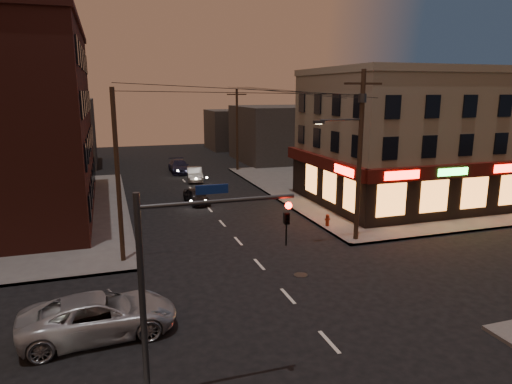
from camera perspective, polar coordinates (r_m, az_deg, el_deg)
name	(u,v)px	position (r m, az deg, el deg)	size (l,w,h in m)	color
ground	(288,296)	(20.91, 4.00, -12.86)	(120.00, 120.00, 0.00)	black
sidewalk_ne	(388,186)	(45.22, 16.16, 0.73)	(24.00, 28.00, 0.15)	#514F4C
pizza_building	(410,137)	(38.77, 18.71, 6.55)	(15.85, 12.85, 10.50)	gray
bg_building_ne_a	(278,134)	(59.63, 2.76, 7.30)	(10.00, 12.00, 7.00)	#3F3D3A
bg_building_nw	(55,133)	(59.93, -23.84, 6.76)	(9.00, 10.00, 8.00)	#3F3D3A
bg_building_ne_b	(234,129)	(72.31, -2.75, 7.83)	(8.00, 8.00, 6.00)	#3F3D3A
utility_pole_main	(358,147)	(27.29, 12.68, 5.52)	(4.20, 0.44, 10.00)	#382619
utility_pole_far	(237,130)	(51.58, -2.38, 7.76)	(0.26, 0.26, 9.00)	#382619
utility_pole_west	(118,177)	(24.34, -16.89, 1.80)	(0.24, 0.24, 9.00)	#382619
traffic_signal	(179,269)	(12.89, -9.57, -9.53)	(4.49, 0.32, 6.47)	#333538
suv_cross	(100,315)	(18.52, -18.95, -14.39)	(2.61, 5.66, 1.57)	#93959B
sedan_near	(196,196)	(37.16, -7.46, -0.51)	(1.47, 3.65, 1.24)	black
sedan_mid	(195,174)	(46.58, -7.67, 2.22)	(1.45, 4.16, 1.37)	slate
sedan_far	(179,166)	(51.48, -9.58, 3.17)	(2.01, 4.95, 1.44)	#1A1C34
fire_hydrant	(327,219)	(30.73, 8.92, -3.41)	(0.35, 0.35, 0.80)	maroon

